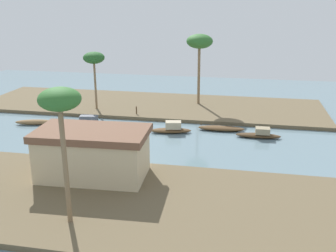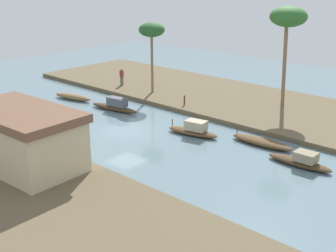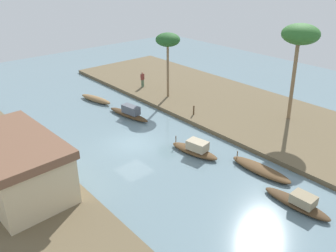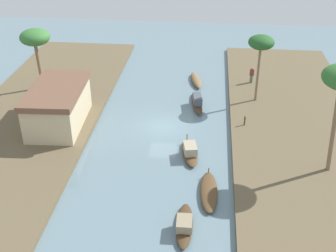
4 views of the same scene
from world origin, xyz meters
The scene contains 12 objects.
river_water centered at (0.00, 0.00, 0.00)m, with size 65.38×65.38×0.00m, color slate.
riverbank_left centered at (0.00, -12.06, 0.19)m, with size 41.26×11.95×0.38m, color brown.
sampan_with_tall_canopy centered at (4.54, -2.88, 0.43)m, with size 5.03×1.64×1.20m.
sampan_midstream centered at (-9.19, -4.31, 0.23)m, with size 4.66×1.39×0.84m.
sampan_open_hull centered at (-4.42, -2.68, 0.42)m, with size 4.18×1.88×1.15m.
sampan_with_red_awning centered at (10.14, -2.55, 0.27)m, with size 4.32×1.74×0.54m.
sampan_downstream_large centered at (-12.92, -2.82, 0.35)m, with size 4.25×1.16×1.00m.
person_on_near_bank centered at (9.84, -8.46, 1.18)m, with size 0.38×0.46×1.72m.
mooring_post centered at (0.43, -7.27, 0.81)m, with size 0.14×0.14×0.86m, color #4C3823.
palm_tree_left_near centered at (-5.80, -13.01, 7.75)m, with size 3.09×3.09×8.39m.
palm_tree_left_far centered at (5.63, -8.59, 6.18)m, with size 2.43×2.43×6.60m.
riverside_building centered at (-0.92, 9.13, 2.17)m, with size 8.06×4.74×3.53m.
Camera 2 is at (-24.53, 22.09, 11.62)m, focal length 49.11 mm.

